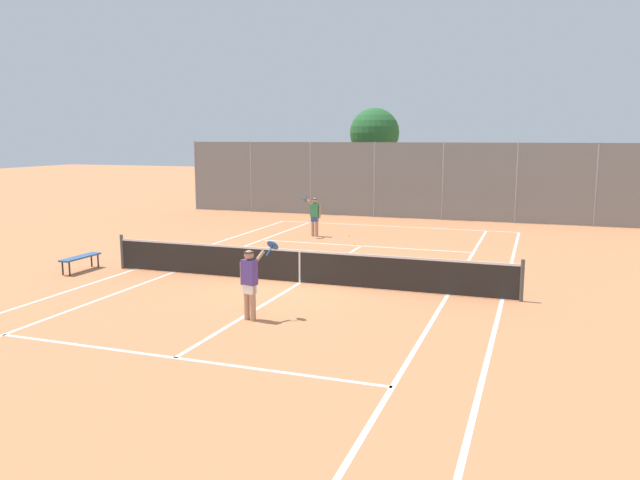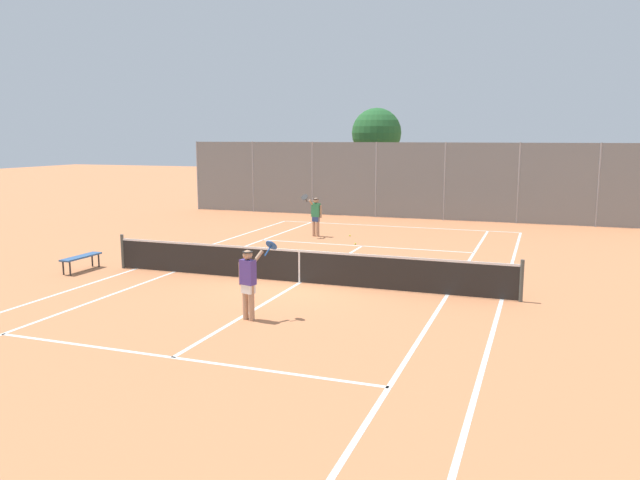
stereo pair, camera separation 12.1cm
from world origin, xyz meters
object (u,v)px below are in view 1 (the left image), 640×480
Objects in this scene: player_near_side at (250,280)px; loose_tennis_ball_1 at (349,235)px; loose_tennis_ball_0 at (354,244)px; tree_behind_left at (375,135)px; player_far_left at (315,214)px; loose_tennis_ball_2 at (317,228)px; tennis_net at (300,265)px; courtside_bench at (80,258)px.

player_near_side is 26.88× the size of loose_tennis_ball_1.
loose_tennis_ball_0 is 12.63m from tree_behind_left.
tree_behind_left is at bearing 90.80° from player_far_left.
player_far_left is at bearing -72.59° from loose_tennis_ball_2.
player_far_left is 0.31× the size of tree_behind_left.
player_far_left is 1.68m from loose_tennis_ball_1.
loose_tennis_ball_1 is 2.58m from loose_tennis_ball_2.
player_near_side is 10.36m from loose_tennis_ball_0.
player_near_side reaches higher than loose_tennis_ball_0.
tennis_net is 181.82× the size of loose_tennis_ball_2.
player_near_side is at bearing -76.26° from loose_tennis_ball_2.
tennis_net is at bearing -87.12° from loose_tennis_ball_0.
player_near_side reaches higher than courtside_bench.
tree_behind_left is (-2.86, 22.02, 3.26)m from player_near_side.
loose_tennis_ball_1 and loose_tennis_ball_2 have the same top height.
loose_tennis_ball_1 is at bearing 97.56° from tennis_net.
tennis_net reaches higher than loose_tennis_ball_2.
loose_tennis_ball_1 is at bearing 58.04° from courtside_bench.
loose_tennis_ball_2 is at bearing 140.76° from loose_tennis_ball_1.
player_far_left is at bearing 107.08° from tennis_net.
player_near_side reaches higher than loose_tennis_ball_1.
courtside_bench is at bearing 157.70° from player_near_side.
player_near_side is 0.31× the size of tree_behind_left.
courtside_bench reaches higher than loose_tennis_ball_2.
player_far_left reaches higher than tennis_net.
tennis_net is 181.82× the size of loose_tennis_ball_0.
loose_tennis_ball_2 is 0.04× the size of courtside_bench.
tree_behind_left is (-1.47, 9.83, 4.15)m from loose_tennis_ball_1.
loose_tennis_ball_2 is 9.20m from tree_behind_left.
tree_behind_left reaches higher than loose_tennis_ball_2.
courtside_bench is at bearing -116.93° from player_far_left.
player_near_side is at bearing -76.94° from player_far_left.
courtside_bench is at bearing -109.15° from loose_tennis_ball_2.
loose_tennis_ball_1 is 0.04× the size of courtside_bench.
player_far_left is 26.88× the size of loose_tennis_ball_1.
tree_behind_left is (-2.60, 18.31, 3.68)m from tennis_net.
tennis_net is at bearing -82.44° from loose_tennis_ball_1.
loose_tennis_ball_2 is (-3.12, 10.11, -0.48)m from tennis_net.
tree_behind_left is (4.30, 19.08, 3.78)m from courtside_bench.
player_near_side is at bearing -86.73° from loose_tennis_ball_0.
tree_behind_left is at bearing 98.52° from loose_tennis_ball_1.
tennis_net is 6.94m from courtside_bench.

